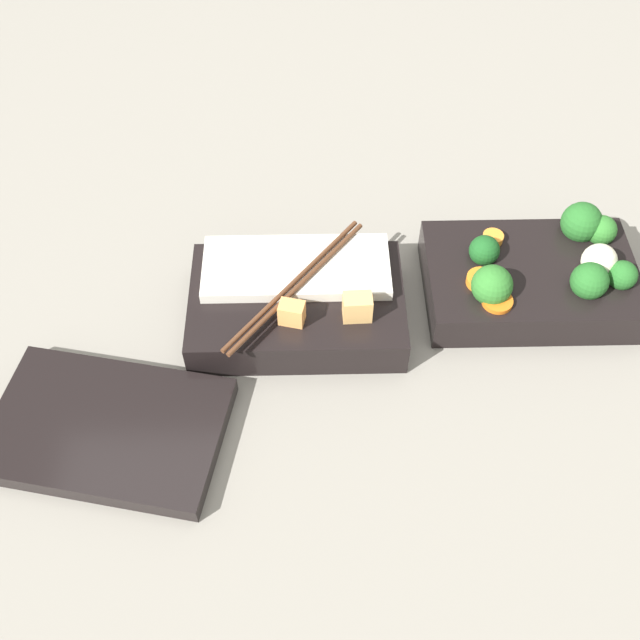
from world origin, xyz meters
The scene contains 4 objects.
ground_plane centered at (0.00, 0.00, 0.00)m, with size 3.00×3.00×0.00m, color gray.
bento_tray_vegetable centered at (-0.14, -0.02, 0.03)m, with size 0.22×0.15×0.08m.
bento_tray_rice centered at (0.11, 0.01, 0.03)m, with size 0.22×0.17×0.07m.
bento_lid centered at (0.29, 0.14, 0.01)m, with size 0.22×0.14×0.02m, color black.
Camera 1 is at (0.10, 0.50, 0.63)m, focal length 42.00 mm.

